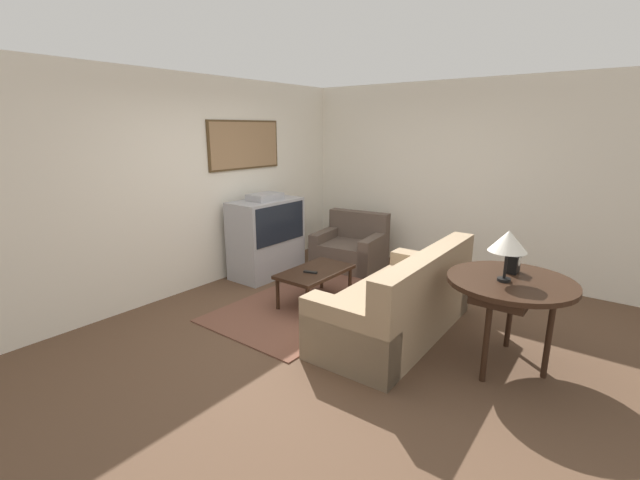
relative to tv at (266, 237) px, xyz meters
The scene contains 12 objects.
ground_plane 1.97m from the tv, 114.39° to the right, with size 12.00×12.00×0.00m, color brown.
wall_back 1.18m from the tv, 151.90° to the left, with size 12.00×0.10×2.70m.
wall_right 2.65m from the tv, 42.90° to the right, with size 0.06×12.00×2.70m.
area_rug 1.36m from the tv, 112.34° to the right, with size 2.35×1.43×0.01m.
tv is the anchor object (origin of this frame).
couch 2.43m from the tv, 102.20° to the right, with size 2.02×0.94×0.91m.
armchair 1.31m from the tv, 35.83° to the right, with size 0.94×1.06×0.81m.
coffee_table 1.28m from the tv, 108.90° to the right, with size 0.94×0.54×0.42m.
console_table 3.42m from the tv, 98.07° to the right, with size 1.05×1.05×0.81m.
table_lamp 3.43m from the tv, 99.54° to the right, with size 0.31×0.31×0.44m.
mantel_clock 3.37m from the tv, 94.84° to the right, with size 0.14×0.10×0.16m.
remote 1.33m from the tv, 113.28° to the right, with size 0.09×0.17×0.02m.
Camera 1 is at (-3.41, -2.45, 2.05)m, focal length 24.00 mm.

